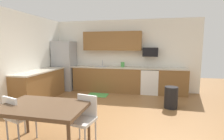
{
  "coord_description": "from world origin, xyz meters",
  "views": [
    {
      "loc": [
        1.06,
        -3.9,
        1.69
      ],
      "look_at": [
        0.0,
        1.0,
        1.0
      ],
      "focal_mm": 27.16,
      "sensor_mm": 36.0,
      "label": 1
    }
  ],
  "objects_px": {
    "refrigerator": "(65,66)",
    "kettle": "(123,65)",
    "dining_table": "(43,109)",
    "microwave": "(150,52)",
    "trash_bin": "(171,97)",
    "chair_near_table": "(84,116)",
    "oven_range": "(149,81)",
    "chair_far_side": "(17,115)"
  },
  "relations": [
    {
      "from": "refrigerator",
      "to": "chair_near_table",
      "type": "relative_size",
      "value": 2.23
    },
    {
      "from": "refrigerator",
      "to": "kettle",
      "type": "height_order",
      "value": "refrigerator"
    },
    {
      "from": "oven_range",
      "to": "microwave",
      "type": "height_order",
      "value": "microwave"
    },
    {
      "from": "dining_table",
      "to": "chair_near_table",
      "type": "distance_m",
      "value": 0.68
    },
    {
      "from": "kettle",
      "to": "refrigerator",
      "type": "bearing_deg",
      "value": -176.76
    },
    {
      "from": "microwave",
      "to": "dining_table",
      "type": "relative_size",
      "value": 0.39
    },
    {
      "from": "microwave",
      "to": "kettle",
      "type": "height_order",
      "value": "microwave"
    },
    {
      "from": "chair_far_side",
      "to": "kettle",
      "type": "distance_m",
      "value": 4.07
    },
    {
      "from": "dining_table",
      "to": "kettle",
      "type": "relative_size",
      "value": 7.0
    },
    {
      "from": "dining_table",
      "to": "kettle",
      "type": "distance_m",
      "value": 3.97
    },
    {
      "from": "oven_range",
      "to": "chair_near_table",
      "type": "xyz_separation_m",
      "value": [
        -1.12,
        -3.58,
        0.05
      ]
    },
    {
      "from": "chair_near_table",
      "to": "chair_far_side",
      "type": "height_order",
      "value": "same"
    },
    {
      "from": "microwave",
      "to": "kettle",
      "type": "distance_m",
      "value": 1.11
    },
    {
      "from": "kettle",
      "to": "microwave",
      "type": "bearing_deg",
      "value": 2.87
    },
    {
      "from": "dining_table",
      "to": "trash_bin",
      "type": "xyz_separation_m",
      "value": [
        2.3,
        2.42,
        -0.38
      ]
    },
    {
      "from": "chair_near_table",
      "to": "trash_bin",
      "type": "height_order",
      "value": "chair_near_table"
    },
    {
      "from": "microwave",
      "to": "trash_bin",
      "type": "bearing_deg",
      "value": -69.02
    },
    {
      "from": "dining_table",
      "to": "chair_far_side",
      "type": "bearing_deg",
      "value": 172.92
    },
    {
      "from": "trash_bin",
      "to": "kettle",
      "type": "xyz_separation_m",
      "value": [
        -1.58,
        1.47,
        0.72
      ]
    },
    {
      "from": "chair_near_table",
      "to": "kettle",
      "type": "relative_size",
      "value": 4.25
    },
    {
      "from": "microwave",
      "to": "chair_near_table",
      "type": "height_order",
      "value": "microwave"
    },
    {
      "from": "oven_range",
      "to": "kettle",
      "type": "xyz_separation_m",
      "value": [
        -1.0,
        0.05,
        0.56
      ]
    },
    {
      "from": "trash_bin",
      "to": "kettle",
      "type": "relative_size",
      "value": 3.0
    },
    {
      "from": "trash_bin",
      "to": "dining_table",
      "type": "bearing_deg",
      "value": -133.63
    },
    {
      "from": "chair_near_table",
      "to": "dining_table",
      "type": "bearing_deg",
      "value": -156.14
    },
    {
      "from": "chair_far_side",
      "to": "trash_bin",
      "type": "xyz_separation_m",
      "value": [
        2.88,
        2.34,
        -0.2
      ]
    },
    {
      "from": "chair_far_side",
      "to": "chair_near_table",
      "type": "bearing_deg",
      "value": 9.39
    },
    {
      "from": "kettle",
      "to": "chair_far_side",
      "type": "bearing_deg",
      "value": -108.75
    },
    {
      "from": "dining_table",
      "to": "chair_far_side",
      "type": "height_order",
      "value": "chair_far_side"
    },
    {
      "from": "microwave",
      "to": "trash_bin",
      "type": "height_order",
      "value": "microwave"
    },
    {
      "from": "oven_range",
      "to": "kettle",
      "type": "bearing_deg",
      "value": 177.13
    },
    {
      "from": "chair_far_side",
      "to": "kettle",
      "type": "bearing_deg",
      "value": 71.25
    },
    {
      "from": "oven_range",
      "to": "microwave",
      "type": "xyz_separation_m",
      "value": [
        0.0,
        0.1,
        1.04
      ]
    },
    {
      "from": "oven_range",
      "to": "trash_bin",
      "type": "height_order",
      "value": "oven_range"
    },
    {
      "from": "dining_table",
      "to": "kettle",
      "type": "xyz_separation_m",
      "value": [
        0.72,
        3.89,
        0.34
      ]
    },
    {
      "from": "oven_range",
      "to": "chair_far_side",
      "type": "relative_size",
      "value": 1.07
    },
    {
      "from": "oven_range",
      "to": "chair_far_side",
      "type": "bearing_deg",
      "value": -121.31
    },
    {
      "from": "refrigerator",
      "to": "trash_bin",
      "type": "xyz_separation_m",
      "value": [
        3.88,
        -1.34,
        -0.65
      ]
    },
    {
      "from": "microwave",
      "to": "dining_table",
      "type": "distance_m",
      "value": 4.38
    },
    {
      "from": "dining_table",
      "to": "chair_far_side",
      "type": "relative_size",
      "value": 1.65
    },
    {
      "from": "refrigerator",
      "to": "microwave",
      "type": "height_order",
      "value": "refrigerator"
    },
    {
      "from": "trash_bin",
      "to": "chair_near_table",
      "type": "bearing_deg",
      "value": -128.37
    }
  ]
}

